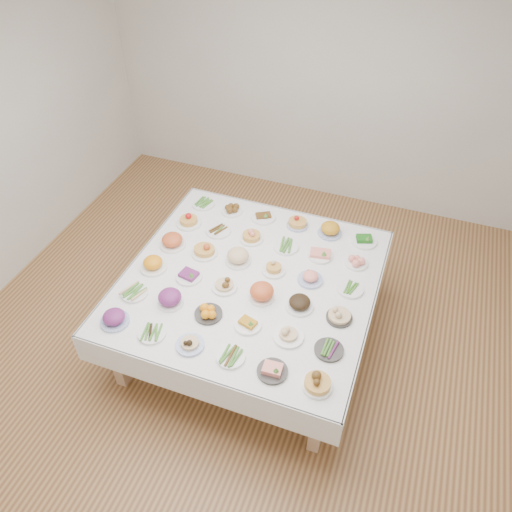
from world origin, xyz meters
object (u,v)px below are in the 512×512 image
(display_table, at_px, (250,285))
(dish_18, at_px, (172,240))
(dish_35, at_px, (364,239))
(dish_0, at_px, (114,317))

(display_table, xyz_separation_m, dish_18, (-0.79, 0.15, 0.13))
(display_table, height_order, dish_18, dish_18)
(dish_18, relative_size, dish_35, 1.01)
(dish_0, height_order, dish_35, dish_0)
(display_table, relative_size, dish_18, 8.87)
(dish_35, bearing_deg, dish_18, -158.11)
(dish_35, bearing_deg, display_table, -135.11)
(display_table, xyz_separation_m, dish_0, (-0.80, -0.79, 0.13))
(display_table, relative_size, dish_0, 9.42)
(display_table, bearing_deg, dish_18, 168.99)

